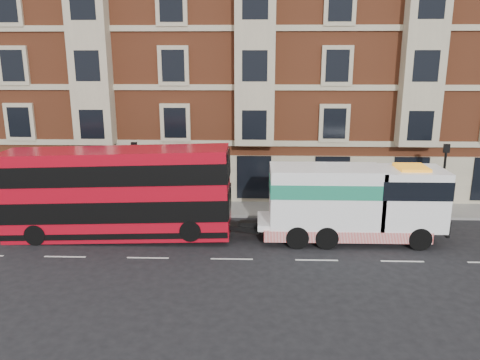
# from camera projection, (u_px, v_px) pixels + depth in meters

# --- Properties ---
(ground) EXTENTS (120.00, 120.00, 0.00)m
(ground) POSITION_uv_depth(u_px,v_px,m) (232.00, 259.00, 22.11)
(ground) COLOR black
(ground) RESTS_ON ground
(sidewalk) EXTENTS (90.00, 3.00, 0.15)m
(sidewalk) POSITION_uv_depth(u_px,v_px,m) (238.00, 209.00, 29.36)
(sidewalk) COLOR slate
(sidewalk) RESTS_ON ground
(victorian_terrace) EXTENTS (45.00, 12.00, 20.40)m
(victorian_terrace) POSITION_uv_depth(u_px,v_px,m) (248.00, 47.00, 34.12)
(victorian_terrace) COLOR brown
(victorian_terrace) RESTS_ON ground
(lamp_post_west) EXTENTS (0.35, 0.15, 4.35)m
(lamp_post_west) POSITION_uv_depth(u_px,v_px,m) (136.00, 173.00, 27.64)
(lamp_post_west) COLOR black
(lamp_post_west) RESTS_ON sidewalk
(lamp_post_east) EXTENTS (0.35, 0.15, 4.35)m
(lamp_post_east) POSITION_uv_depth(u_px,v_px,m) (444.00, 175.00, 27.07)
(lamp_post_east) COLOR black
(lamp_post_east) RESTS_ON sidewalk
(double_decker_bus) EXTENTS (11.69, 2.68, 4.73)m
(double_decker_bus) POSITION_uv_depth(u_px,v_px,m) (117.00, 192.00, 24.25)
(double_decker_bus) COLOR #B60A1A
(double_decker_bus) RESTS_ON ground
(tow_truck) EXTENTS (9.36, 2.77, 3.90)m
(tow_truck) POSITION_uv_depth(u_px,v_px,m) (350.00, 202.00, 23.97)
(tow_truck) COLOR white
(tow_truck) RESTS_ON ground
(pedestrian) EXTENTS (0.71, 0.66, 1.64)m
(pedestrian) POSITION_uv_depth(u_px,v_px,m) (139.00, 198.00, 28.55)
(pedestrian) COLOR #1D273A
(pedestrian) RESTS_ON sidewalk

